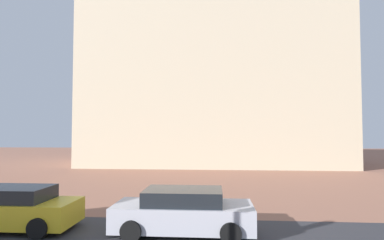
{
  "coord_description": "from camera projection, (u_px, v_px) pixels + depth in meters",
  "views": [
    {
      "loc": [
        0.69,
        -1.24,
        3.22
      ],
      "look_at": [
        -0.26,
        11.42,
        3.78
      ],
      "focal_mm": 29.33,
      "sensor_mm": 36.0,
      "label": 1
    }
  ],
  "objects": [
    {
      "name": "ground_plane",
      "position": [
        196.0,
        224.0,
        11.1
      ],
      "size": [
        120.0,
        120.0,
        0.0
      ],
      "primitive_type": "plane",
      "color": "#93604C"
    },
    {
      "name": "landmark_building",
      "position": [
        210.0,
        60.0,
        33.92
      ],
      "size": [
        26.17,
        11.62,
        34.73
      ],
      "color": "beige",
      "rests_on": "ground_plane"
    },
    {
      "name": "car_silver",
      "position": [
        183.0,
        212.0,
        10.16
      ],
      "size": [
        4.47,
        2.1,
        1.42
      ],
      "color": "#B2B2BC",
      "rests_on": "ground_plane"
    },
    {
      "name": "car_yellow",
      "position": [
        13.0,
        208.0,
        10.59
      ],
      "size": [
        4.26,
        2.01,
        1.42
      ],
      "color": "gold",
      "rests_on": "ground_plane"
    }
  ]
}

